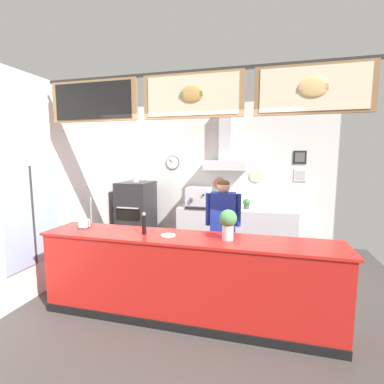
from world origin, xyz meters
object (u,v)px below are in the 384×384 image
at_px(shop_worker, 223,227).
at_px(basil_vase, 228,223).
at_px(potted_oregano, 247,203).
at_px(espresso_machine, 199,197).
at_px(potted_thyme, 215,199).
at_px(napkin_holder, 84,224).
at_px(pizza_oven, 137,216).
at_px(pepper_grinder, 144,223).
at_px(condiment_plate, 168,235).

bearing_deg(shop_worker, basil_vase, 95.38).
relative_size(potted_oregano, basil_vase, 0.57).
distance_m(shop_worker, espresso_machine, 1.48).
xyz_separation_m(shop_worker, potted_thyme, (-0.37, 1.35, 0.21)).
bearing_deg(napkin_holder, potted_oregano, 50.58).
distance_m(espresso_machine, basil_vase, 2.59).
height_order(pizza_oven, shop_worker, shop_worker).
bearing_deg(potted_thyme, potted_oregano, -5.17).
relative_size(espresso_machine, napkin_holder, 3.88).
height_order(pizza_oven, pepper_grinder, pizza_oven).
xyz_separation_m(potted_oregano, napkin_holder, (-1.96, -2.39, 0.04)).
bearing_deg(basil_vase, condiment_plate, -178.38).
distance_m(pizza_oven, potted_oregano, 2.28).
bearing_deg(espresso_machine, potted_oregano, 0.34).
bearing_deg(potted_thyme, shop_worker, -74.66).
height_order(potted_oregano, potted_thyme, potted_thyme).
bearing_deg(pepper_grinder, basil_vase, 1.47).
xyz_separation_m(pizza_oven, potted_oregano, (2.24, 0.27, 0.32)).
xyz_separation_m(pizza_oven, pepper_grinder, (1.17, -2.19, 0.44)).
height_order(shop_worker, espresso_machine, shop_worker).
relative_size(basil_vase, napkin_holder, 2.61).
xyz_separation_m(basil_vase, napkin_holder, (-1.90, 0.05, -0.14)).
distance_m(pizza_oven, basil_vase, 3.12).
relative_size(espresso_machine, basil_vase, 1.48).
distance_m(potted_oregano, napkin_holder, 3.09).
distance_m(shop_worker, potted_thyme, 1.42).
bearing_deg(shop_worker, napkin_holder, 27.51).
relative_size(potted_oregano, napkin_holder, 1.49).
xyz_separation_m(pizza_oven, condiment_plate, (1.47, -2.19, 0.31)).
distance_m(potted_thyme, napkin_holder, 2.77).
relative_size(potted_thyme, pepper_grinder, 1.01).
xyz_separation_m(pizza_oven, espresso_machine, (1.28, 0.26, 0.41)).
xyz_separation_m(potted_oregano, condiment_plate, (-0.77, -2.45, -0.01)).
xyz_separation_m(pizza_oven, shop_worker, (1.96, -1.03, 0.15)).
bearing_deg(napkin_holder, potted_thyme, 61.78).
xyz_separation_m(pepper_grinder, napkin_holder, (-0.89, 0.07, -0.08)).
height_order(pepper_grinder, basil_vase, basil_vase).
bearing_deg(condiment_plate, napkin_holder, 176.73).
height_order(pizza_oven, basil_vase, pizza_oven).
distance_m(potted_oregano, condiment_plate, 2.57).
relative_size(pepper_grinder, napkin_holder, 2.03).
bearing_deg(pizza_oven, shop_worker, -27.58).
height_order(potted_thyme, pepper_grinder, pepper_grinder).
bearing_deg(potted_oregano, napkin_holder, -129.42).
relative_size(condiment_plate, napkin_holder, 1.31).
bearing_deg(basil_vase, pepper_grinder, -178.53).
bearing_deg(condiment_plate, pepper_grinder, -178.87).
height_order(shop_worker, basil_vase, shop_worker).
distance_m(potted_oregano, potted_thyme, 0.65).
relative_size(shop_worker, espresso_machine, 3.10).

